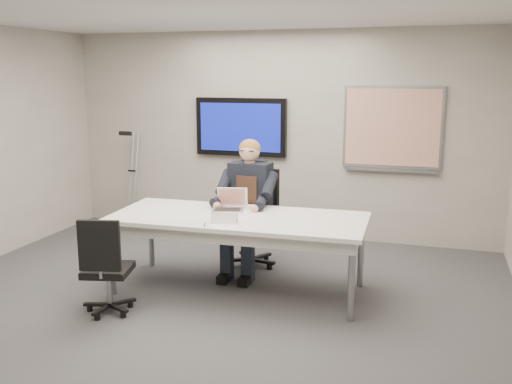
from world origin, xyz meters
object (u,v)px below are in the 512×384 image
(office_chair_near, at_px, (107,284))
(conference_table, at_px, (238,225))
(laptop, at_px, (230,204))
(seated_person, at_px, (245,221))
(office_chair_far, at_px, (254,236))

(office_chair_near, bearing_deg, conference_table, -150.12)
(laptop, bearing_deg, seated_person, 61.66)
(conference_table, height_order, laptop, laptop)
(office_chair_near, xyz_separation_m, laptop, (0.80, 1.17, 0.56))
(office_chair_near, bearing_deg, laptop, -138.26)
(conference_table, relative_size, seated_person, 1.75)
(office_chair_near, xyz_separation_m, seated_person, (0.87, 1.47, 0.31))
(seated_person, xyz_separation_m, laptop, (-0.07, -0.30, 0.25))
(office_chair_near, relative_size, seated_person, 0.63)
(office_chair_near, height_order, seated_person, seated_person)
(laptop, bearing_deg, conference_table, -67.49)
(office_chair_far, bearing_deg, seated_person, -80.47)
(conference_table, height_order, office_chair_far, office_chair_far)
(conference_table, distance_m, office_chair_near, 1.42)
(office_chair_far, distance_m, seated_person, 0.38)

